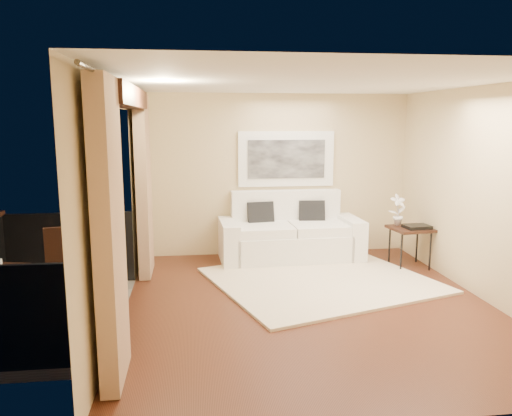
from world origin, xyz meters
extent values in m
plane|color=#502717|center=(0.00, 0.00, 0.00)|extent=(5.00, 5.00, 0.00)
plane|color=white|center=(0.00, 0.00, 2.70)|extent=(5.00, 5.00, 0.00)
plane|color=#CBB588|center=(0.00, 2.50, 1.35)|extent=(4.50, 0.00, 4.50)
plane|color=#CBB588|center=(0.00, -2.50, 1.35)|extent=(4.50, 0.00, 4.50)
plane|color=#CBB588|center=(2.25, 0.00, 1.35)|extent=(0.00, 5.00, 5.00)
plane|color=#CBB588|center=(-2.25, 1.85, 1.35)|extent=(0.00, 2.70, 2.70)
plane|color=#CBB588|center=(-2.25, -1.85, 1.35)|extent=(0.00, 2.70, 2.70)
plane|color=#CBB588|center=(-2.25, 0.00, 2.55)|extent=(0.00, 2.40, 2.40)
cube|color=black|center=(-2.13, 0.00, 2.52)|extent=(0.28, 2.40, 0.22)
cube|color=#605B56|center=(-3.15, 0.00, -0.06)|extent=(1.80, 2.60, 0.12)
cube|color=black|center=(-3.15, 1.27, 0.50)|extent=(1.80, 0.06, 1.00)
cube|color=black|center=(-3.15, -1.27, 0.50)|extent=(1.80, 0.06, 1.00)
cube|color=tan|center=(-2.11, 1.55, 1.32)|extent=(0.16, 0.75, 2.62)
cube|color=tan|center=(-2.11, -1.55, 1.32)|extent=(0.16, 0.75, 2.62)
cylinder|color=#4C473F|center=(-2.11, 0.00, 2.63)|extent=(0.04, 4.80, 0.04)
cube|color=white|center=(0.16, 2.47, 1.62)|extent=(1.62, 0.05, 0.92)
cube|color=black|center=(0.16, 2.44, 1.62)|extent=(1.30, 0.02, 0.64)
cube|color=#F9E8C8|center=(0.38, 0.85, 0.02)|extent=(3.48, 3.24, 0.04)
cube|color=white|center=(0.16, 2.02, 0.23)|extent=(1.88, 1.04, 0.46)
cube|color=white|center=(0.15, 2.40, 0.65)|extent=(1.86, 0.31, 0.89)
cube|color=white|center=(-0.85, 1.98, 0.34)|extent=(0.30, 0.99, 0.67)
cube|color=white|center=(1.17, 2.06, 0.34)|extent=(0.30, 0.99, 0.67)
cube|color=white|center=(-0.28, 1.97, 0.53)|extent=(0.90, 0.90, 0.15)
cube|color=white|center=(0.61, 2.00, 0.53)|extent=(0.90, 0.90, 0.15)
cube|color=black|center=(-0.30, 2.22, 0.72)|extent=(0.46, 0.25, 0.45)
cube|color=black|center=(0.57, 2.25, 0.72)|extent=(0.45, 0.24, 0.45)
cube|color=black|center=(1.93, 1.40, 0.61)|extent=(0.64, 0.64, 0.04)
cylinder|color=black|center=(1.70, 1.17, 0.29)|extent=(0.03, 0.03, 0.59)
cylinder|color=black|center=(2.16, 1.17, 0.29)|extent=(0.03, 0.03, 0.59)
cylinder|color=black|center=(1.70, 1.63, 0.29)|extent=(0.03, 0.03, 0.59)
cylinder|color=black|center=(2.16, 1.63, 0.29)|extent=(0.03, 0.03, 0.59)
cube|color=black|center=(2.00, 1.32, 0.65)|extent=(0.41, 0.32, 0.05)
imported|color=white|center=(1.79, 1.57, 0.88)|extent=(0.29, 0.22, 0.50)
cylinder|color=black|center=(-3.31, -0.70, 0.33)|extent=(0.04, 0.04, 0.67)
cylinder|color=black|center=(-3.31, -0.20, 0.33)|extent=(0.04, 0.04, 0.67)
cube|color=black|center=(-2.83, 1.00, 0.50)|extent=(0.58, 0.58, 0.06)
cube|color=black|center=(-2.77, 0.80, 0.77)|extent=(0.46, 0.18, 0.61)
cylinder|color=black|center=(-2.70, 1.23, 0.24)|extent=(0.03, 0.03, 0.48)
cylinder|color=black|center=(-3.06, 1.13, 0.24)|extent=(0.03, 0.03, 0.48)
cylinder|color=black|center=(-2.60, 0.87, 0.24)|extent=(0.03, 0.03, 0.48)
cylinder|color=black|center=(-2.96, 0.77, 0.24)|extent=(0.03, 0.03, 0.48)
cube|color=black|center=(-2.79, -0.26, 0.50)|extent=(0.57, 0.57, 0.06)
cube|color=black|center=(-2.84, -0.05, 0.78)|extent=(0.46, 0.17, 0.61)
cylinder|color=black|center=(-2.92, -0.49, 0.24)|extent=(0.03, 0.03, 0.48)
cylinder|color=black|center=(-2.56, -0.39, 0.24)|extent=(0.03, 0.03, 0.48)
cylinder|color=black|center=(-3.02, -0.12, 0.24)|extent=(0.03, 0.03, 0.48)
cylinder|color=black|center=(-2.66, -0.03, 0.24)|extent=(0.03, 0.03, 0.48)
camera|label=1|loc=(-1.40, -5.78, 2.27)|focal=35.00mm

